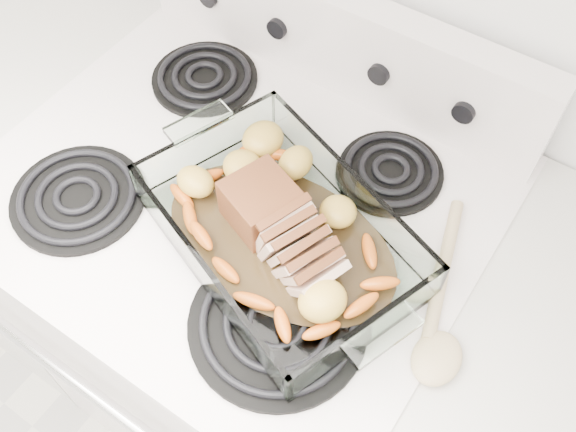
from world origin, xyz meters
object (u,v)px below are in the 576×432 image
Objects in this scene: electric_range at (251,311)px; baking_dish at (280,236)px; counter_left at (38,180)px; pork_roast at (273,223)px.

electric_range reaches higher than baking_dish.
counter_left is at bearing -163.82° from baking_dish.
electric_range is at bearing 140.43° from pork_roast.
pork_roast is (0.11, -0.05, 0.51)m from electric_range.
counter_left is 0.93m from pork_roast.
pork_roast is (0.77, -0.05, 0.52)m from counter_left.
electric_range is 1.20× the size of counter_left.
baking_dish is 0.03m from pork_roast.
counter_left is (-0.67, -0.00, -0.02)m from electric_range.
counter_left is at bearing -179.90° from electric_range.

